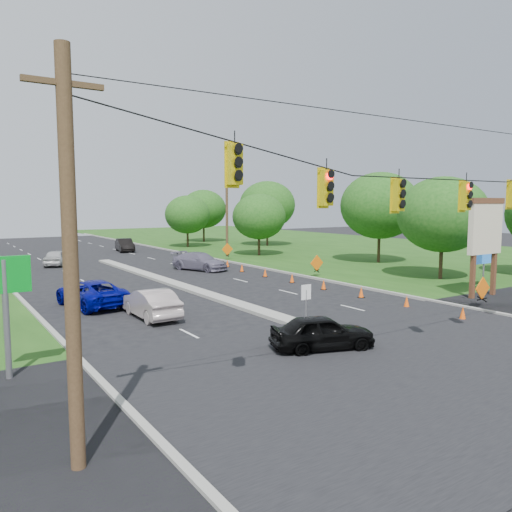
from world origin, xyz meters
TOP-DOWN VIEW (x-y plane):
  - ground at (0.00, 0.00)m, footprint 160.00×160.00m
  - grass_right at (30.00, 20.00)m, footprint 40.00×160.00m
  - cross_street at (0.00, 0.00)m, footprint 160.00×14.00m
  - curb_left at (-10.10, 30.00)m, footprint 0.25×110.00m
  - curb_right at (10.10, 30.00)m, footprint 0.25×110.00m
  - median at (0.00, 21.00)m, footprint 1.00×34.00m
  - median_sign at (0.00, 6.00)m, footprint 0.55×0.06m
  - signal_span at (-0.05, -1.00)m, footprint 25.60×0.32m
  - utility_pole_far_right at (12.50, 35.00)m, footprint 0.28×0.28m
  - pylon_sign at (14.31, 6.20)m, footprint 5.90×2.30m
  - cone_0 at (7.60, 3.00)m, footprint 0.32×0.32m
  - cone_1 at (7.60, 6.50)m, footprint 0.32×0.32m
  - cone_2 at (7.60, 10.00)m, footprint 0.32×0.32m
  - cone_3 at (7.60, 13.50)m, footprint 0.32×0.32m
  - cone_4 at (7.60, 17.00)m, footprint 0.32×0.32m
  - cone_5 at (7.60, 20.50)m, footprint 0.32×0.32m
  - cone_6 at (7.60, 24.00)m, footprint 0.32×0.32m
  - cone_7 at (8.20, 27.50)m, footprint 0.32×0.32m
  - cone_8 at (8.20, 31.00)m, footprint 0.32×0.32m
  - cone_9 at (8.20, 34.50)m, footprint 0.32×0.32m
  - work_sign_0 at (10.80, 4.00)m, footprint 1.27×0.58m
  - work_sign_1 at (10.80, 18.00)m, footprint 1.27×0.58m
  - work_sign_2 at (10.80, 32.00)m, footprint 1.27×0.58m
  - tree_7 at (18.00, 12.00)m, footprint 6.72×6.72m
  - tree_8 at (22.00, 22.00)m, footprint 7.56×7.56m
  - tree_9 at (16.00, 34.00)m, footprint 5.88×5.88m
  - tree_10 at (24.00, 44.00)m, footprint 7.56×7.56m
  - tree_11 at (20.00, 55.00)m, footprint 6.72×6.72m
  - tree_12 at (14.00, 48.00)m, footprint 5.88×5.88m
  - black_sedan at (-1.62, 2.96)m, footprint 4.45×2.87m
  - white_sedan at (-5.22, 11.99)m, footprint 1.59×4.54m
  - blue_pickup at (-7.01, 16.49)m, footprint 3.28×5.74m
  - silver_car_far at (5.13, 26.98)m, footprint 4.00×5.76m
  - silver_car_oncoming at (-4.63, 37.17)m, footprint 3.34×4.68m
  - dark_car_receding at (5.22, 47.11)m, footprint 2.38×4.96m

SIDE VIEW (x-z plane):
  - ground at x=0.00m, z-range 0.00..0.00m
  - grass_right at x=30.00m, z-range -0.03..0.03m
  - cross_street at x=0.00m, z-range -0.01..0.01m
  - curb_left at x=-10.10m, z-range -0.08..0.08m
  - curb_right at x=10.10m, z-range -0.08..0.08m
  - median at x=0.00m, z-range -0.09..0.09m
  - cone_0 at x=7.60m, z-range 0.00..0.70m
  - cone_1 at x=7.60m, z-range 0.00..0.70m
  - cone_2 at x=7.60m, z-range 0.00..0.70m
  - cone_3 at x=7.60m, z-range 0.00..0.70m
  - cone_4 at x=7.60m, z-range 0.00..0.70m
  - cone_5 at x=7.60m, z-range 0.00..0.70m
  - cone_6 at x=7.60m, z-range 0.00..0.70m
  - cone_7 at x=8.20m, z-range 0.00..0.70m
  - cone_8 at x=8.20m, z-range 0.00..0.70m
  - cone_9 at x=8.20m, z-range 0.00..0.70m
  - black_sedan at x=-1.62m, z-range 0.00..1.41m
  - silver_car_oncoming at x=-4.63m, z-range 0.00..1.48m
  - white_sedan at x=-5.22m, z-range 0.00..1.49m
  - blue_pickup at x=-7.01m, z-range 0.00..1.51m
  - silver_car_far at x=5.13m, z-range 0.00..1.55m
  - dark_car_receding at x=5.22m, z-range 0.00..1.57m
  - work_sign_0 at x=10.80m, z-range 0.41..1.78m
  - work_sign_1 at x=10.80m, z-range 0.41..1.78m
  - work_sign_2 at x=10.80m, z-range 0.41..1.78m
  - median_sign at x=0.00m, z-range 0.44..2.49m
  - pylon_sign at x=14.31m, z-range 0.94..7.06m
  - tree_9 at x=16.00m, z-range 0.91..7.77m
  - tree_12 at x=14.00m, z-range 0.91..7.77m
  - utility_pole_far_right at x=12.50m, z-range 0.00..9.00m
  - tree_7 at x=18.00m, z-range 1.04..8.88m
  - tree_11 at x=20.00m, z-range 1.04..8.88m
  - signal_span at x=-0.05m, z-range 0.47..9.47m
  - tree_8 at x=22.00m, z-range 1.17..9.99m
  - tree_10 at x=24.00m, z-range 1.17..9.99m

